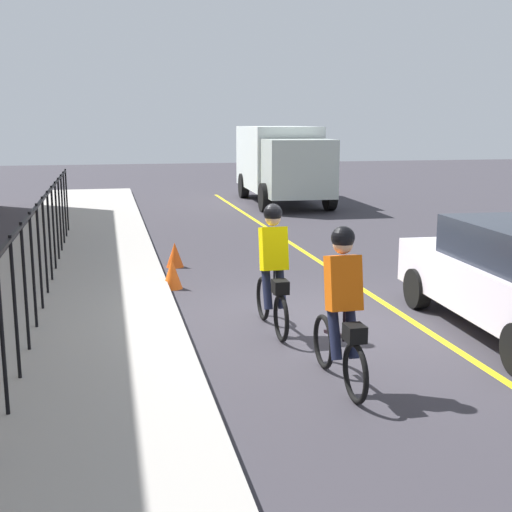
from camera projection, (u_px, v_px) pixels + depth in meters
name	position (u px, v px, depth m)	size (l,w,h in m)	color
ground_plane	(302.00, 321.00, 10.05)	(80.00, 80.00, 0.00)	#353239
lane_line_centre	(401.00, 314.00, 10.40)	(36.00, 0.12, 0.01)	yellow
sidewalk	(67.00, 331.00, 9.32)	(40.00, 3.20, 0.15)	#9F9B95
iron_fence	(38.00, 239.00, 9.96)	(15.46, 0.04, 1.60)	black
cyclist_lead	(273.00, 269.00, 9.35)	(1.71, 0.36, 1.83)	black
cyclist_follow	(342.00, 308.00, 7.37)	(1.71, 0.36, 1.83)	black
box_truck_background	(282.00, 161.00, 24.64)	(6.79, 2.74, 2.78)	silver
traffic_cone_near	(175.00, 255.00, 13.75)	(0.36, 0.36, 0.51)	#EE5313
traffic_cone_far	(172.00, 274.00, 11.95)	(0.36, 0.36, 0.54)	#FB5E16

